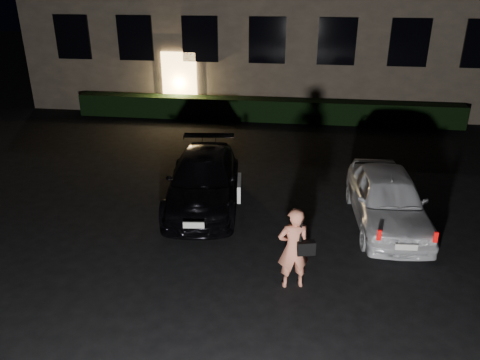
# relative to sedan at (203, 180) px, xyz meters

# --- Properties ---
(ground) EXTENTS (80.00, 80.00, 0.00)m
(ground) POSITION_rel_sedan_xyz_m (0.88, -3.01, -0.60)
(ground) COLOR black
(ground) RESTS_ON ground
(hedge) EXTENTS (15.00, 0.70, 0.85)m
(hedge) POSITION_rel_sedan_xyz_m (0.88, 7.49, -0.18)
(hedge) COLOR black
(hedge) RESTS_ON ground
(sedan) EXTENTS (2.16, 4.35, 1.21)m
(sedan) POSITION_rel_sedan_xyz_m (0.00, 0.00, 0.00)
(sedan) COLOR black
(sedan) RESTS_ON ground
(hatch) EXTENTS (1.71, 3.79, 1.26)m
(hatch) POSITION_rel_sedan_xyz_m (4.34, -0.53, 0.03)
(hatch) COLOR white
(hatch) RESTS_ON ground
(man) EXTENTS (0.72, 0.51, 1.58)m
(man) POSITION_rel_sedan_xyz_m (2.32, -3.19, 0.19)
(man) COLOR #D5775A
(man) RESTS_ON ground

